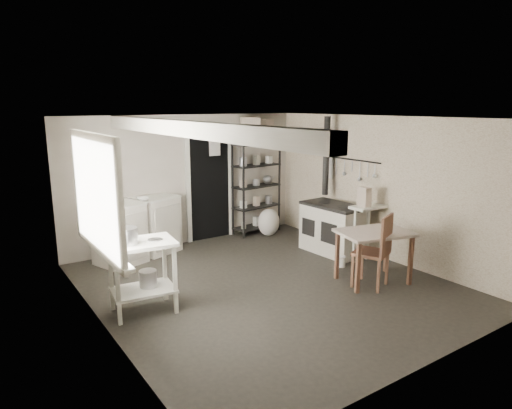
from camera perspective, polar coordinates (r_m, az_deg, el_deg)
floor at (r=6.48m, az=1.52°, el=-10.02°), size 5.00×5.00×0.00m
ceiling at (r=5.99m, az=1.65°, el=10.76°), size 5.00×5.00×0.00m
wall_back at (r=8.25m, az=-8.66°, el=3.05°), size 4.50×0.02×2.30m
wall_front at (r=4.43m, az=20.99°, el=-5.81°), size 4.50×0.02×2.30m
wall_left at (r=5.18m, az=-19.04°, el=-3.07°), size 0.02×5.00×2.30m
wall_right at (r=7.65m, az=15.37°, el=2.01°), size 0.02×5.00×2.30m
window at (r=5.30m, az=-19.58°, el=1.12°), size 0.12×1.76×1.28m
doorway at (r=8.46m, az=-5.79°, el=2.32°), size 0.96×0.10×2.08m
ceiling_beam at (r=5.38m, az=-8.90°, el=9.36°), size 0.18×5.00×0.18m
wallpaper_panel at (r=7.64m, az=15.33°, el=2.01°), size 0.01×5.00×2.30m
utensil_rail at (r=7.95m, az=11.96°, el=5.48°), size 0.06×1.20×0.44m
prep_table at (r=5.73m, az=-13.95°, el=-9.18°), size 0.84×0.65×0.89m
stockpot at (r=5.50m, az=-15.91°, el=-4.25°), size 0.31×0.31×0.29m
saucepan at (r=5.60m, az=-12.50°, el=-4.73°), size 0.23×0.23×0.10m
bucket at (r=5.78m, az=-13.35°, el=-9.10°), size 0.23×0.23×0.23m
base_cabinets at (r=7.72m, az=-14.52°, el=-3.11°), size 1.60×1.08×0.97m
mixing_bowl at (r=7.52m, az=-13.96°, el=0.39°), size 0.31×0.31×0.07m
counter_cup at (r=7.38m, az=-17.43°, el=0.09°), size 0.15×0.15×0.10m
shelf_rack at (r=8.80m, az=0.04°, el=2.46°), size 0.99×0.48×2.01m
shelf_jar at (r=8.52m, az=-1.56°, el=5.00°), size 0.12×0.12×0.20m
storage_box_a at (r=8.53m, az=-0.76°, el=9.31°), size 0.43×0.41×0.23m
storage_box_b at (r=8.80m, az=0.99°, el=9.27°), size 0.38×0.37×0.19m
stove at (r=7.82m, az=9.57°, el=-2.83°), size 0.65×1.10×0.84m
stovepipe at (r=8.09m, az=8.77°, el=6.01°), size 0.13×0.13×1.34m
side_ledge at (r=7.58m, az=13.66°, el=-3.58°), size 0.58×0.32×0.90m
oats_box at (r=7.38m, az=13.38°, el=0.65°), size 0.14×0.22×0.31m
work_table at (r=6.67m, az=14.46°, el=-6.27°), size 1.12×0.91×0.74m
table_cup at (r=6.66m, az=16.01°, el=-2.56°), size 0.11×0.11×0.10m
chair at (r=6.48m, az=14.16°, el=-5.84°), size 0.57×0.58×1.03m
flour_sack at (r=8.75m, az=1.61°, el=-2.37°), size 0.51×0.46×0.52m
floor_crock at (r=7.27m, az=10.62°, el=-7.06°), size 0.14×0.14×0.16m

